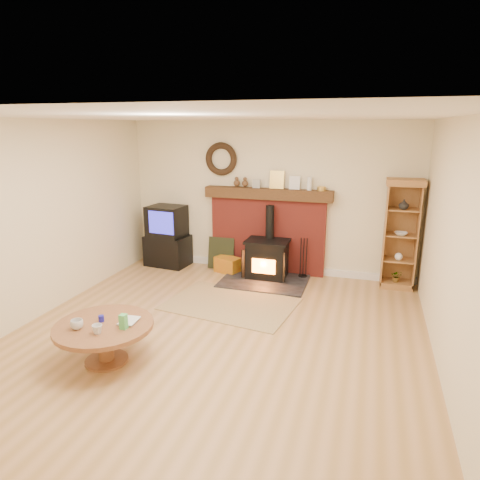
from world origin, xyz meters
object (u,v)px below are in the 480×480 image
(curio_cabinet, at_px, (401,234))
(coffee_table, at_px, (104,331))
(tv_unit, at_px, (167,237))
(wood_stove, at_px, (267,261))

(curio_cabinet, xyz_separation_m, coffee_table, (-3.12, -3.37, -0.51))
(tv_unit, distance_m, curio_cabinet, 4.02)
(tv_unit, xyz_separation_m, curio_cabinet, (4.00, 0.08, 0.34))
(tv_unit, relative_size, coffee_table, 1.05)
(wood_stove, distance_m, curio_cabinet, 2.17)
(wood_stove, distance_m, tv_unit, 1.95)
(tv_unit, bearing_deg, coffee_table, -74.95)
(wood_stove, bearing_deg, curio_cabinet, 7.76)
(tv_unit, relative_size, curio_cabinet, 0.64)
(wood_stove, distance_m, coffee_table, 3.25)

